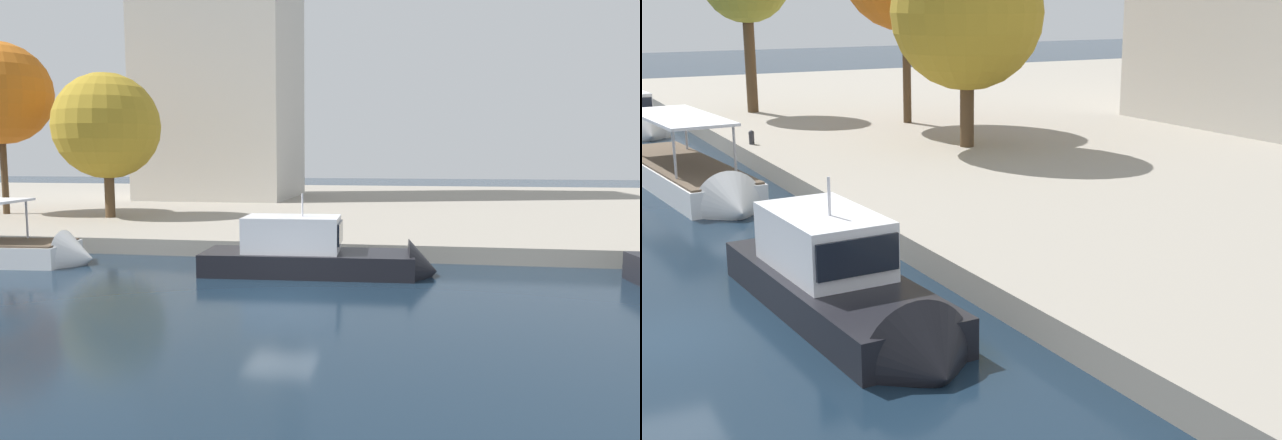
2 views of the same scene
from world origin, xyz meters
TOP-DOWN VIEW (x-y plane):
  - ground_plane at (0.00, 0.00)m, footprint 220.00×220.00m
  - dock_promenade at (0.00, 35.20)m, footprint 120.00×55.00m
  - motor_yacht_2 at (0.76, 4.39)m, footprint 10.12×3.33m
  - tree_1 at (-16.22, 17.20)m, footprint 7.15×7.15m
  - tree_2 at (-24.73, 18.28)m, footprint 7.25×7.25m

SIDE VIEW (x-z plane):
  - ground_plane at x=0.00m, z-range 0.00..0.00m
  - dock_promenade at x=0.00m, z-range 0.00..0.83m
  - motor_yacht_2 at x=0.76m, z-range -1.68..2.93m
  - tree_1 at x=-16.22m, z-range 1.97..11.78m
  - tree_2 at x=-24.73m, z-range 3.38..15.67m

